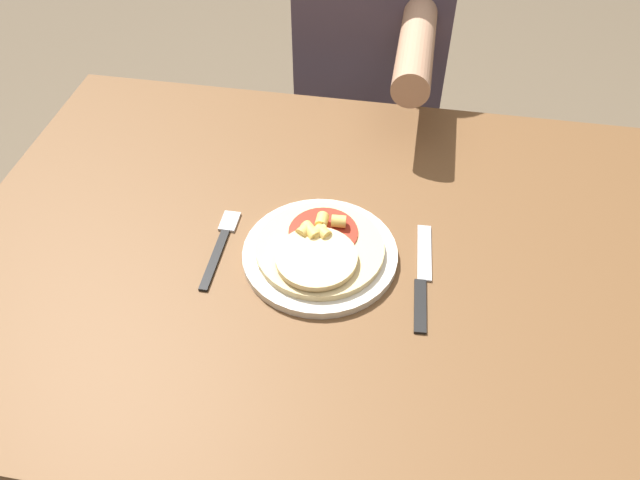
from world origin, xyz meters
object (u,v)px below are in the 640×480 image
(knife, at_px, (422,278))
(person_diner, at_px, (373,58))
(pizza, at_px, (319,248))
(plate, at_px, (320,254))
(fork, at_px, (221,243))
(dining_table, at_px, (325,293))

(knife, height_order, person_diner, person_diner)
(pizza, relative_size, knife, 0.92)
(plate, distance_m, fork, 0.16)
(plate, bearing_deg, dining_table, 71.29)
(dining_table, height_order, knife, knife)
(fork, height_order, person_diner, person_diner)
(dining_table, bearing_deg, plate, -108.71)
(dining_table, relative_size, fork, 6.91)
(fork, bearing_deg, plate, -0.22)
(person_diner, bearing_deg, knife, -77.66)
(pizza, xyz_separation_m, fork, (-0.16, 0.00, -0.02))
(knife, bearing_deg, pizza, 175.27)
(dining_table, relative_size, knife, 5.48)
(knife, distance_m, person_diner, 0.73)
(pizza, bearing_deg, person_diner, 89.36)
(dining_table, height_order, plate, plate)
(knife, bearing_deg, fork, 176.94)
(fork, distance_m, knife, 0.33)
(pizza, bearing_deg, fork, 178.61)
(fork, relative_size, person_diner, 0.14)
(plate, relative_size, pizza, 1.21)
(pizza, bearing_deg, knife, -4.73)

